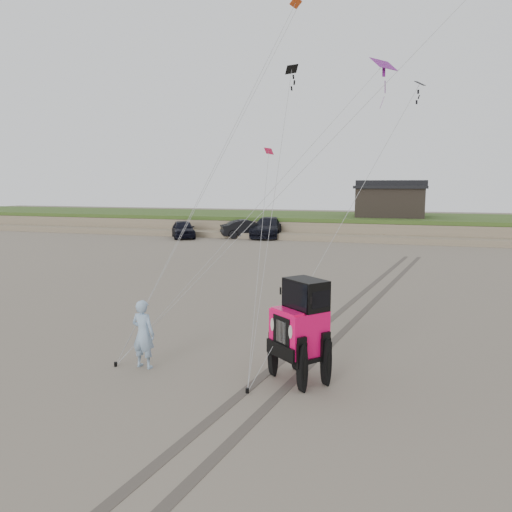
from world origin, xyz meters
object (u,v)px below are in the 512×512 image
object	(u,v)px
cabin	(391,200)
jeep	(299,341)
truck_b	(248,229)
truck_c	(268,227)
truck_a	(183,229)
man	(143,334)

from	to	relation	value
cabin	jeep	world-z (taller)	cabin
truck_b	truck_c	distance (m)	1.86
truck_a	jeep	size ratio (longest dim) A/B	0.86
truck_c	jeep	world-z (taller)	jeep
truck_a	jeep	bearing A→B (deg)	-90.37
jeep	man	xyz separation A→B (m)	(-4.03, -0.33, -0.10)
truck_a	man	xyz separation A→B (m)	(12.74, -29.07, 0.11)
cabin	truck_a	size ratio (longest dim) A/B	1.39
truck_c	man	size ratio (longest dim) A/B	3.41
cabin	man	size ratio (longest dim) A/B	3.57
truck_a	man	bearing A→B (deg)	-96.96
truck_b	truck_a	bearing A→B (deg)	78.82
truck_b	man	bearing A→B (deg)	163.50
truck_a	truck_b	size ratio (longest dim) A/B	0.95
truck_b	jeep	xyz separation A→B (m)	(11.34, -30.57, 0.20)
cabin	truck_c	world-z (taller)	cabin
truck_a	truck_c	world-z (taller)	truck_c
man	cabin	bearing A→B (deg)	-90.54
truck_a	jeep	distance (m)	33.27
cabin	truck_a	distance (m)	19.24
truck_a	man	distance (m)	31.74
truck_a	truck_b	distance (m)	5.73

